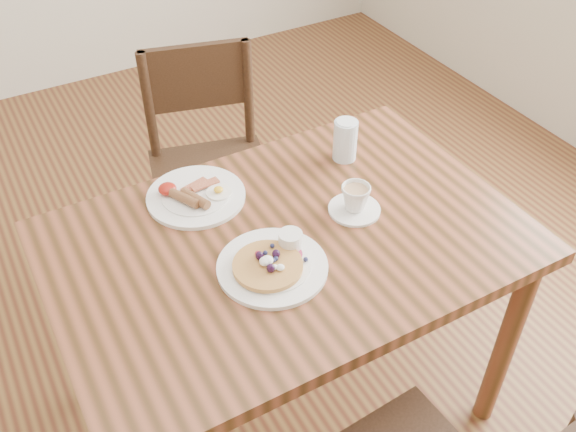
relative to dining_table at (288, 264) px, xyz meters
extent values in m
plane|color=#532817|center=(0.00, 0.00, -0.65)|extent=(5.00, 5.00, 0.00)
cube|color=brown|center=(0.00, 0.00, 0.08)|extent=(1.20, 0.80, 0.04)
cylinder|color=brown|center=(0.54, -0.34, -0.30)|extent=(0.06, 0.06, 0.71)
cylinder|color=brown|center=(0.54, 0.34, -0.30)|extent=(0.06, 0.06, 0.71)
cylinder|color=brown|center=(-0.54, 0.34, -0.30)|extent=(0.06, 0.06, 0.71)
cube|color=#362013|center=(0.07, 0.69, -0.20)|extent=(0.51, 0.51, 0.04)
cylinder|color=#362013|center=(-0.14, 0.56, -0.44)|extent=(0.04, 0.04, 0.43)
cylinder|color=#362013|center=(0.20, 0.47, -0.44)|extent=(0.04, 0.04, 0.43)
cylinder|color=#362013|center=(-0.05, 0.91, -0.44)|extent=(0.04, 0.04, 0.43)
cylinder|color=#362013|center=(0.29, 0.82, -0.44)|extent=(0.04, 0.04, 0.43)
cylinder|color=#362013|center=(0.29, 0.82, 0.01)|extent=(0.04, 0.04, 0.43)
cylinder|color=#362013|center=(-0.05, 0.91, 0.01)|extent=(0.04, 0.04, 0.43)
cube|color=#362013|center=(0.12, 0.87, 0.11)|extent=(0.38, 0.12, 0.24)
cylinder|color=white|center=(-0.09, -0.08, 0.10)|extent=(0.27, 0.27, 0.01)
cylinder|color=white|center=(-0.09, -0.08, 0.11)|extent=(0.19, 0.19, 0.01)
cylinder|color=#B22D59|center=(-0.04, -0.07, 0.12)|extent=(0.07, 0.07, 0.00)
cylinder|color=#C68C47|center=(-0.10, -0.09, 0.12)|extent=(0.17, 0.17, 0.01)
ellipsoid|color=white|center=(-0.11, -0.09, 0.14)|extent=(0.03, 0.03, 0.02)
ellipsoid|color=white|center=(-0.09, -0.12, 0.13)|extent=(0.02, 0.02, 0.01)
cylinder|color=white|center=(-0.02, -0.05, 0.13)|extent=(0.06, 0.06, 0.04)
cylinder|color=#591E07|center=(-0.02, -0.05, 0.15)|extent=(0.05, 0.05, 0.00)
sphere|color=black|center=(-0.07, -0.07, 0.14)|extent=(0.02, 0.02, 0.02)
sphere|color=#1E234C|center=(-0.07, -0.05, 0.13)|extent=(0.01, 0.01, 0.01)
sphere|color=#1E234C|center=(-0.09, -0.04, 0.13)|extent=(0.01, 0.01, 0.01)
sphere|color=#B21938|center=(-0.10, -0.05, 0.13)|extent=(0.02, 0.02, 0.02)
sphere|color=black|center=(-0.12, -0.06, 0.14)|extent=(0.02, 0.02, 0.02)
sphere|color=#1E234C|center=(-0.13, -0.08, 0.13)|extent=(0.01, 0.01, 0.01)
sphere|color=black|center=(-0.10, -0.09, 0.14)|extent=(0.02, 0.02, 0.02)
sphere|color=#1E234C|center=(-0.09, -0.10, 0.13)|extent=(0.01, 0.01, 0.01)
sphere|color=#1E234C|center=(-0.07, -0.09, 0.13)|extent=(0.01, 0.01, 0.01)
sphere|color=#1E234C|center=(-0.02, -0.13, 0.12)|extent=(0.01, 0.01, 0.01)
sphere|color=#B21938|center=(-0.01, -0.09, 0.12)|extent=(0.01, 0.01, 0.01)
cylinder|color=white|center=(-0.14, 0.26, 0.10)|extent=(0.27, 0.27, 0.01)
cylinder|color=white|center=(-0.14, 0.26, 0.11)|extent=(0.19, 0.19, 0.01)
cylinder|color=brown|center=(-0.18, 0.24, 0.13)|extent=(0.06, 0.10, 0.03)
cylinder|color=brown|center=(-0.16, 0.23, 0.13)|extent=(0.06, 0.10, 0.03)
cube|color=maroon|center=(-0.13, 0.29, 0.12)|extent=(0.08, 0.04, 0.01)
cube|color=maroon|center=(-0.11, 0.28, 0.12)|extent=(0.08, 0.03, 0.01)
cylinder|color=white|center=(-0.09, 0.23, 0.12)|extent=(0.07, 0.07, 0.00)
ellipsoid|color=yellow|center=(-0.09, 0.23, 0.13)|extent=(0.03, 0.03, 0.01)
ellipsoid|color=#A5190F|center=(-0.21, 0.30, 0.13)|extent=(0.05, 0.05, 0.03)
cylinder|color=white|center=(0.21, 0.00, 0.10)|extent=(0.14, 0.14, 0.01)
imported|color=white|center=(0.21, 0.00, 0.14)|extent=(0.11, 0.11, 0.07)
cylinder|color=tan|center=(0.21, 0.00, 0.17)|extent=(0.07, 0.07, 0.00)
cylinder|color=silver|center=(0.31, 0.22, 0.16)|extent=(0.07, 0.07, 0.12)
camera|label=1|loc=(-0.59, -1.05, 1.21)|focal=40.00mm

